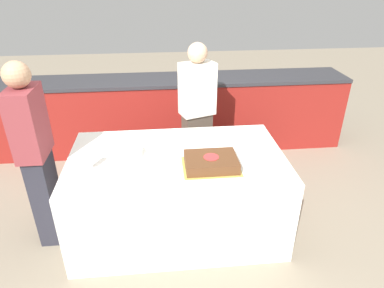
{
  "coord_description": "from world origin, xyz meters",
  "views": [
    {
      "loc": [
        -0.12,
        -2.44,
        2.16
      ],
      "look_at": [
        0.13,
        0.0,
        0.85
      ],
      "focal_mm": 32.0,
      "sensor_mm": 36.0,
      "label": 1
    }
  ],
  "objects_px": {
    "cake": "(211,162)",
    "wine_glass": "(86,158)",
    "person_seated_left": "(36,156)",
    "plate_stack": "(128,152)",
    "person_cutting_cake": "(197,115)"
  },
  "relations": [
    {
      "from": "person_cutting_cake",
      "to": "wine_glass",
      "type": "bearing_deg",
      "value": 25.17
    },
    {
      "from": "cake",
      "to": "plate_stack",
      "type": "xyz_separation_m",
      "value": [
        -0.65,
        0.25,
        -0.02
      ]
    },
    {
      "from": "person_cutting_cake",
      "to": "person_seated_left",
      "type": "relative_size",
      "value": 0.97
    },
    {
      "from": "wine_glass",
      "to": "person_cutting_cake",
      "type": "bearing_deg",
      "value": 44.15
    },
    {
      "from": "plate_stack",
      "to": "person_cutting_cake",
      "type": "distance_m",
      "value": 0.96
    },
    {
      "from": "wine_glass",
      "to": "person_cutting_cake",
      "type": "xyz_separation_m",
      "value": [
        0.94,
        0.91,
        -0.09
      ]
    },
    {
      "from": "cake",
      "to": "person_seated_left",
      "type": "relative_size",
      "value": 0.28
    },
    {
      "from": "plate_stack",
      "to": "person_cutting_cake",
      "type": "xyz_separation_m",
      "value": [
        0.65,
        0.7,
        0.01
      ]
    },
    {
      "from": "wine_glass",
      "to": "person_cutting_cake",
      "type": "height_order",
      "value": "person_cutting_cake"
    },
    {
      "from": "plate_stack",
      "to": "person_seated_left",
      "type": "distance_m",
      "value": 0.71
    },
    {
      "from": "person_cutting_cake",
      "to": "person_seated_left",
      "type": "xyz_separation_m",
      "value": [
        -1.36,
        -0.74,
        0.03
      ]
    },
    {
      "from": "plate_stack",
      "to": "person_cutting_cake",
      "type": "height_order",
      "value": "person_cutting_cake"
    },
    {
      "from": "cake",
      "to": "wine_glass",
      "type": "bearing_deg",
      "value": 178.07
    },
    {
      "from": "plate_stack",
      "to": "person_seated_left",
      "type": "relative_size",
      "value": 0.15
    },
    {
      "from": "person_seated_left",
      "to": "plate_stack",
      "type": "bearing_deg",
      "value": -86.64
    }
  ]
}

